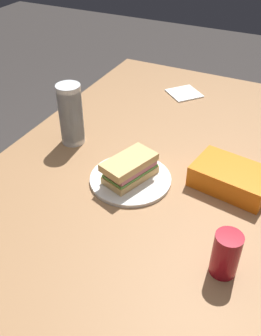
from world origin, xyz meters
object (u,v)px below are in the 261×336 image
at_px(sandwich, 130,168).
at_px(chip_bag, 231,178).
at_px(dining_table, 152,202).
at_px(paper_plate, 130,179).
at_px(soda_can_red, 226,254).
at_px(plastic_cup_stack, 71,115).

relative_size(sandwich, chip_bag, 0.88).
bearing_deg(dining_table, paper_plate, -78.95).
distance_m(soda_can_red, chip_bag, 0.33).
xyz_separation_m(paper_plate, chip_bag, (-0.11, 0.29, 0.03)).
distance_m(dining_table, plastic_cup_stack, 0.41).
bearing_deg(soda_can_red, sandwich, -120.44).
height_order(sandwich, soda_can_red, soda_can_red).
distance_m(dining_table, soda_can_red, 0.39).
bearing_deg(sandwich, paper_plate, -172.33).
relative_size(sandwich, soda_can_red, 1.67).
xyz_separation_m(dining_table, sandwich, (0.02, -0.07, 0.13)).
distance_m(sandwich, soda_can_red, 0.41).
bearing_deg(plastic_cup_stack, sandwich, 68.04).
height_order(sandwich, chip_bag, sandwich).
relative_size(soda_can_red, plastic_cup_stack, 0.55).
distance_m(chip_bag, plastic_cup_stack, 0.58).
height_order(soda_can_red, chip_bag, soda_can_red).
xyz_separation_m(dining_table, plastic_cup_stack, (-0.10, -0.36, 0.18)).
relative_size(dining_table, soda_can_red, 14.85).
bearing_deg(sandwich, soda_can_red, 59.56).
bearing_deg(soda_can_red, dining_table, -128.42).
bearing_deg(plastic_cup_stack, chip_bag, 89.93).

